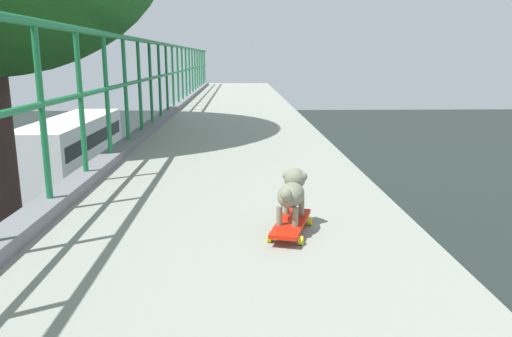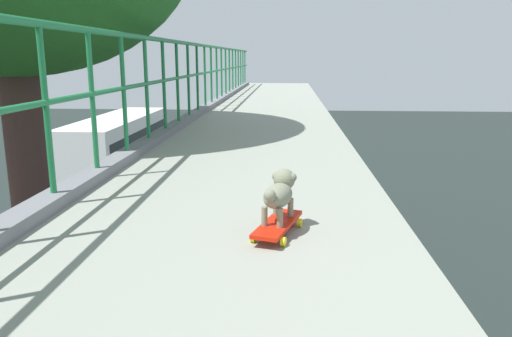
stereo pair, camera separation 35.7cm
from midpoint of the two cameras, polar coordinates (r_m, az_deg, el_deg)
The scene contains 4 objects.
car_silver_fifth at distance 13.22m, azimuth -26.31°, elevation -14.15°, with size 1.74×4.29×1.52m.
city_bus at distance 27.35m, azimuth -20.70°, elevation 2.32°, with size 2.77×10.43×3.31m.
toy_skateboard at distance 2.98m, azimuth 0.61°, elevation -6.41°, with size 0.31×0.56×0.08m.
small_dog at distance 2.98m, azimuth 0.73°, elevation -2.65°, with size 0.23×0.40×0.29m.
Camera 1 is at (1.06, -1.27, 6.40)m, focal length 34.84 mm.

